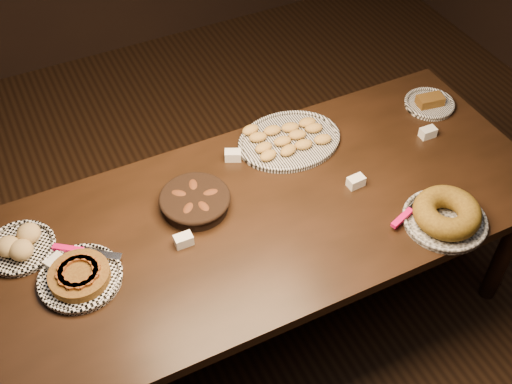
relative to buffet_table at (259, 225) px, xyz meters
name	(u,v)px	position (x,y,z in m)	size (l,w,h in m)	color
ground	(259,316)	(0.00, 0.00, -0.68)	(5.00, 5.00, 0.00)	black
buffet_table	(259,225)	(0.00, 0.00, 0.00)	(2.40, 1.00, 0.75)	black
apple_tart_plate	(80,276)	(-0.73, -0.01, 0.10)	(0.33, 0.34, 0.06)	white
madeleine_platter	(288,139)	(0.30, 0.32, 0.09)	(0.47, 0.38, 0.05)	black
bundt_cake_plate	(446,215)	(0.63, -0.37, 0.12)	(0.39, 0.34, 0.10)	black
croissant_basket	(195,201)	(-0.22, 0.14, 0.11)	(0.35, 0.35, 0.07)	black
bread_roll_plate	(20,246)	(-0.89, 0.23, 0.10)	(0.27, 0.27, 0.08)	white
loaf_plate	(430,103)	(1.02, 0.25, 0.09)	(0.24, 0.24, 0.06)	black
tent_cards	(259,191)	(0.04, 0.09, 0.10)	(1.75, 0.43, 0.04)	white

